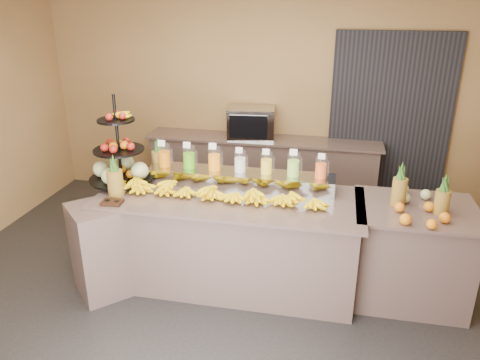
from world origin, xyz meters
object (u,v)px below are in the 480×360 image
(fruit_stand, at_px, (124,162))
(right_fruit_pile, at_px, (419,205))
(pitcher_tray, at_px, (240,179))
(condiment_caddy, at_px, (112,202))
(oven_warmer, at_px, (251,123))
(banana_heap, at_px, (211,189))

(fruit_stand, xyz_separation_m, right_fruit_pile, (2.78, -0.14, -0.15))
(pitcher_tray, bearing_deg, condiment_caddy, -148.16)
(oven_warmer, bearing_deg, condiment_caddy, -116.24)
(banana_heap, height_order, fruit_stand, fruit_stand)
(banana_heap, xyz_separation_m, right_fruit_pile, (1.85, 0.01, 0.01))
(oven_warmer, bearing_deg, fruit_stand, -123.36)
(right_fruit_pile, bearing_deg, banana_heap, -179.66)
(fruit_stand, bearing_deg, condiment_caddy, -91.72)
(condiment_caddy, relative_size, oven_warmer, 0.30)
(pitcher_tray, relative_size, oven_warmer, 3.06)
(banana_heap, distance_m, fruit_stand, 0.96)
(pitcher_tray, xyz_separation_m, oven_warmer, (-0.20, 1.67, 0.13))
(banana_heap, distance_m, right_fruit_pile, 1.85)
(banana_heap, height_order, oven_warmer, oven_warmer)
(pitcher_tray, xyz_separation_m, right_fruit_pile, (1.64, -0.30, 0.01))
(condiment_caddy, bearing_deg, pitcher_tray, 31.84)
(oven_warmer, bearing_deg, right_fruit_pile, -53.07)
(banana_heap, bearing_deg, oven_warmer, 89.53)
(pitcher_tray, bearing_deg, banana_heap, -123.97)
(pitcher_tray, relative_size, condiment_caddy, 10.07)
(condiment_caddy, bearing_deg, fruit_stand, 100.36)
(banana_heap, bearing_deg, pitcher_tray, 56.03)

